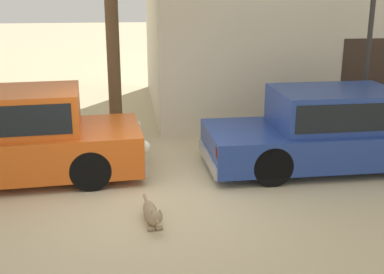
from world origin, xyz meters
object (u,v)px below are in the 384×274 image
stray_dog_spotted (152,214)px  street_lamp (372,15)px  parked_sedan_nearest (6,134)px  parked_sedan_second (334,129)px

stray_dog_spotted → street_lamp: street_lamp is taller
parked_sedan_nearest → stray_dog_spotted: parked_sedan_nearest is taller
parked_sedan_nearest → street_lamp: bearing=3.9°
stray_dog_spotted → street_lamp: (4.46, 2.99, 2.51)m
parked_sedan_nearest → stray_dog_spotted: (2.34, -2.04, -0.65)m
stray_dog_spotted → street_lamp: bearing=116.1°
parked_sedan_nearest → street_lamp: 7.11m
parked_sedan_nearest → stray_dog_spotted: size_ratio=4.41×
parked_sedan_nearest → street_lamp: street_lamp is taller
parked_sedan_second → stray_dog_spotted: 4.00m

